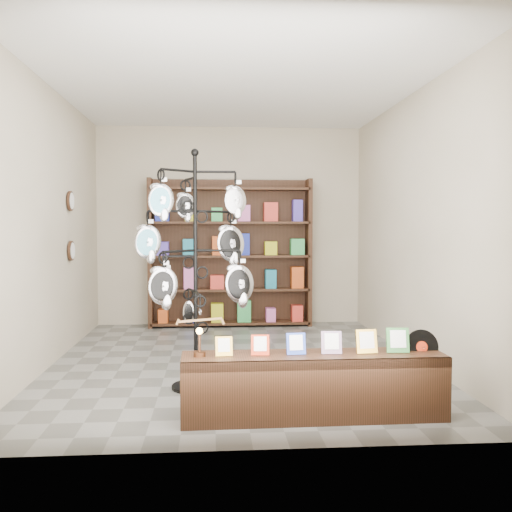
# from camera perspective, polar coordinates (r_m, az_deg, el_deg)

# --- Properties ---
(ground) EXTENTS (5.00, 5.00, 0.00)m
(ground) POSITION_cam_1_polar(r_m,az_deg,el_deg) (6.41, -1.90, -10.50)
(ground) COLOR slate
(ground) RESTS_ON ground
(room_envelope) EXTENTS (5.00, 5.00, 5.00)m
(room_envelope) POSITION_cam_1_polar(r_m,az_deg,el_deg) (6.24, -1.93, 6.25)
(room_envelope) COLOR #BFB199
(room_envelope) RESTS_ON ground
(display_tree) EXTENTS (1.17, 1.17, 2.20)m
(display_tree) POSITION_cam_1_polar(r_m,az_deg,el_deg) (5.23, -6.08, 0.51)
(display_tree) COLOR black
(display_tree) RESTS_ON ground
(front_shelf) EXTENTS (2.05, 0.44, 0.72)m
(front_shelf) POSITION_cam_1_polar(r_m,az_deg,el_deg) (4.58, 5.78, -12.77)
(front_shelf) COLOR black
(front_shelf) RESTS_ON ground
(back_shelving) EXTENTS (2.42, 0.36, 2.20)m
(back_shelving) POSITION_cam_1_polar(r_m,az_deg,el_deg) (8.54, -2.58, -0.14)
(back_shelving) COLOR black
(back_shelving) RESTS_ON ground
(wall_clocks) EXTENTS (0.03, 0.24, 0.84)m
(wall_clocks) POSITION_cam_1_polar(r_m,az_deg,el_deg) (7.23, -18.02, 2.88)
(wall_clocks) COLOR black
(wall_clocks) RESTS_ON ground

